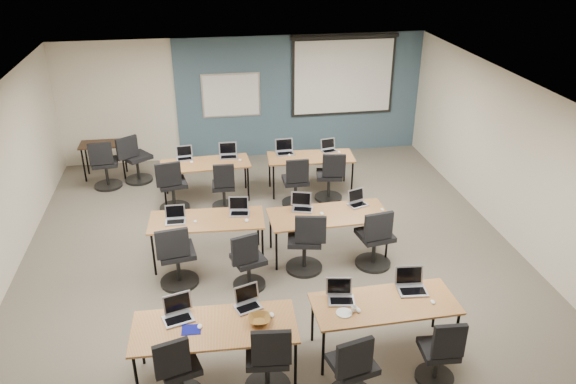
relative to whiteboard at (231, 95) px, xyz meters
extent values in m
cube|color=#6B6354|center=(0.30, -4.43, -1.45)|extent=(8.00, 9.00, 0.02)
cube|color=white|center=(0.30, -4.43, 1.25)|extent=(8.00, 9.00, 0.02)
cube|color=beige|center=(0.30, 0.07, -0.10)|extent=(8.00, 0.04, 2.70)
cube|color=beige|center=(4.30, -4.43, -0.10)|extent=(0.04, 9.00, 2.70)
cube|color=#3D5977|center=(1.55, 0.04, -0.10)|extent=(5.50, 0.04, 2.70)
cube|color=silver|center=(0.00, 0.00, 0.00)|extent=(1.28, 0.02, 0.98)
cube|color=white|center=(0.00, -0.01, 0.00)|extent=(1.20, 0.02, 0.90)
cube|color=black|center=(2.50, -0.02, 0.35)|extent=(2.32, 0.03, 1.82)
cube|color=white|center=(2.50, -0.03, 0.31)|extent=(2.20, 0.02, 1.62)
cylinder|color=black|center=(2.50, -0.03, 1.19)|extent=(2.40, 0.10, 0.10)
cube|color=brown|center=(-0.72, -6.79, -0.73)|extent=(1.89, 0.79, 0.03)
cylinder|color=black|center=(-1.61, -7.13, -1.10)|extent=(0.04, 0.04, 0.70)
cylinder|color=black|center=(0.17, -7.13, -1.10)|extent=(0.04, 0.04, 0.70)
cylinder|color=black|center=(-1.61, -6.46, -1.10)|extent=(0.04, 0.04, 0.70)
cylinder|color=black|center=(0.17, -6.46, -1.10)|extent=(0.04, 0.04, 0.70)
cube|color=brown|center=(1.35, -6.69, -0.73)|extent=(1.77, 0.74, 0.03)
cylinder|color=black|center=(0.52, -7.00, -1.10)|extent=(0.04, 0.04, 0.70)
cylinder|color=black|center=(2.17, -7.00, -1.10)|extent=(0.04, 0.04, 0.70)
cylinder|color=black|center=(0.52, -6.38, -1.10)|extent=(0.04, 0.04, 0.70)
cylinder|color=black|center=(2.17, -6.38, -1.10)|extent=(0.04, 0.04, 0.70)
cube|color=brown|center=(-0.72, -4.22, -0.73)|extent=(1.78, 0.74, 0.03)
cylinder|color=black|center=(-1.55, -4.53, -1.10)|extent=(0.04, 0.04, 0.70)
cylinder|color=black|center=(0.11, -4.53, -1.10)|extent=(0.04, 0.04, 0.70)
cylinder|color=black|center=(-1.55, -3.91, -1.10)|extent=(0.04, 0.04, 0.70)
cylinder|color=black|center=(0.11, -3.91, -1.10)|extent=(0.04, 0.04, 0.70)
cube|color=brown|center=(1.18, -4.37, -0.73)|extent=(1.89, 0.79, 0.03)
cylinder|color=black|center=(0.30, -4.70, -1.10)|extent=(0.04, 0.04, 0.70)
cylinder|color=black|center=(2.07, -4.70, -1.10)|extent=(0.04, 0.04, 0.70)
cylinder|color=black|center=(0.30, -4.03, -1.10)|extent=(0.04, 0.04, 0.70)
cylinder|color=black|center=(2.07, -4.03, -1.10)|extent=(0.04, 0.04, 0.70)
cube|color=#A37449|center=(-0.67, -1.98, -0.73)|extent=(1.69, 0.70, 0.03)
cylinder|color=black|center=(-1.46, -2.27, -1.10)|extent=(0.04, 0.04, 0.70)
cylinder|color=black|center=(0.11, -2.27, -1.10)|extent=(0.04, 0.04, 0.70)
cylinder|color=black|center=(-1.46, -1.69, -1.10)|extent=(0.04, 0.04, 0.70)
cylinder|color=black|center=(0.11, -1.69, -1.10)|extent=(0.04, 0.04, 0.70)
cube|color=#A1713D|center=(1.38, -1.99, -0.73)|extent=(1.68, 0.70, 0.03)
cylinder|color=black|center=(0.60, -2.28, -1.10)|extent=(0.04, 0.04, 0.70)
cylinder|color=black|center=(2.16, -2.28, -1.10)|extent=(0.04, 0.04, 0.70)
cylinder|color=black|center=(0.60, -1.70, -1.10)|extent=(0.04, 0.04, 0.70)
cylinder|color=black|center=(2.16, -1.70, -1.10)|extent=(0.04, 0.04, 0.70)
cube|color=#A9A9AE|center=(-1.13, -6.61, -0.71)|extent=(0.34, 0.25, 0.02)
cube|color=black|center=(-1.13, -6.63, -0.70)|extent=(0.29, 0.14, 0.00)
cube|color=#A9A9AE|center=(-1.13, -6.48, -0.58)|extent=(0.34, 0.06, 0.23)
cube|color=black|center=(-1.13, -6.48, -0.58)|extent=(0.30, 0.04, 0.19)
ellipsoid|color=white|center=(-0.89, -6.78, -0.71)|extent=(0.07, 0.10, 0.03)
cylinder|color=black|center=(-1.14, -7.08, -1.24)|extent=(0.06, 0.06, 0.42)
cube|color=black|center=(-1.14, -7.08, -0.99)|extent=(0.42, 0.42, 0.08)
cube|color=black|center=(-1.19, -7.26, -0.71)|extent=(0.39, 0.06, 0.44)
cube|color=#ADADB0|center=(-0.31, -6.52, -0.71)|extent=(0.31, 0.22, 0.02)
cube|color=black|center=(-0.31, -6.54, -0.70)|extent=(0.26, 0.13, 0.00)
cube|color=#ADADB0|center=(-0.31, -6.40, -0.59)|extent=(0.31, 0.06, 0.21)
cube|color=black|center=(-0.31, -6.41, -0.59)|extent=(0.27, 0.04, 0.17)
ellipsoid|color=white|center=(-0.05, -6.71, -0.71)|extent=(0.08, 0.11, 0.03)
cylinder|color=black|center=(-0.16, -7.11, -1.21)|extent=(0.06, 0.06, 0.48)
cube|color=black|center=(-0.16, -7.11, -0.93)|extent=(0.48, 0.48, 0.08)
cube|color=black|center=(-0.14, -7.33, -0.65)|extent=(0.44, 0.06, 0.44)
cube|color=silver|center=(0.83, -6.58, -0.71)|extent=(0.32, 0.23, 0.02)
cube|color=black|center=(0.83, -6.60, -0.70)|extent=(0.27, 0.14, 0.00)
cube|color=silver|center=(0.83, -6.45, -0.59)|extent=(0.32, 0.06, 0.22)
cube|color=black|center=(0.83, -6.46, -0.59)|extent=(0.28, 0.04, 0.18)
ellipsoid|color=white|center=(0.98, -6.79, -0.71)|extent=(0.07, 0.10, 0.03)
cylinder|color=black|center=(0.76, -7.41, -1.22)|extent=(0.06, 0.06, 0.46)
cube|color=black|center=(0.76, -7.41, -0.95)|extent=(0.46, 0.46, 0.08)
cube|color=black|center=(0.71, -7.61, -0.67)|extent=(0.42, 0.06, 0.44)
cube|color=#A2A2AB|center=(1.76, -6.53, -0.71)|extent=(0.36, 0.26, 0.02)
cube|color=black|center=(1.76, -6.55, -0.70)|extent=(0.30, 0.15, 0.00)
cube|color=#A2A2AB|center=(1.76, -6.39, -0.57)|extent=(0.36, 0.07, 0.25)
cube|color=black|center=(1.76, -6.40, -0.57)|extent=(0.32, 0.05, 0.20)
ellipsoid|color=white|center=(1.92, -6.79, -0.71)|extent=(0.06, 0.09, 0.03)
cylinder|color=black|center=(1.82, -7.29, -1.42)|extent=(0.46, 0.46, 0.05)
cylinder|color=black|center=(1.82, -7.29, -1.25)|extent=(0.06, 0.06, 0.41)
cube|color=black|center=(1.82, -7.29, -1.00)|extent=(0.41, 0.41, 0.08)
cube|color=black|center=(1.83, -7.47, -0.72)|extent=(0.37, 0.06, 0.44)
cube|color=#ADADB1|center=(-1.20, -4.25, -0.71)|extent=(0.30, 0.22, 0.02)
cube|color=black|center=(-1.20, -4.27, -0.70)|extent=(0.26, 0.13, 0.00)
cube|color=#ADADB1|center=(-1.20, -4.13, -0.59)|extent=(0.30, 0.06, 0.21)
cube|color=black|center=(-1.20, -4.13, -0.59)|extent=(0.27, 0.04, 0.17)
ellipsoid|color=white|center=(-0.90, -4.28, -0.71)|extent=(0.06, 0.09, 0.03)
cylinder|color=black|center=(-1.19, -4.81, -1.42)|extent=(0.58, 0.58, 0.05)
cylinder|color=black|center=(-1.19, -4.81, -1.20)|extent=(0.06, 0.06, 0.51)
cube|color=black|center=(-1.19, -4.81, -0.90)|extent=(0.51, 0.51, 0.08)
cube|color=black|center=(-1.22, -5.04, -0.62)|extent=(0.47, 0.06, 0.44)
cube|color=#A6A6B0|center=(-0.20, -4.14, -0.71)|extent=(0.31, 0.23, 0.02)
cube|color=black|center=(-0.20, -4.16, -0.70)|extent=(0.27, 0.13, 0.00)
cube|color=#A6A6B0|center=(-0.20, -4.01, -0.59)|extent=(0.31, 0.06, 0.22)
cube|color=black|center=(-0.20, -4.02, -0.59)|extent=(0.27, 0.04, 0.18)
ellipsoid|color=white|center=(-0.11, -4.38, -0.71)|extent=(0.09, 0.12, 0.04)
cylinder|color=black|center=(-0.16, -5.05, -1.42)|extent=(0.49, 0.49, 0.05)
cylinder|color=black|center=(-0.16, -5.05, -1.23)|extent=(0.06, 0.06, 0.43)
cube|color=black|center=(-0.16, -5.05, -0.98)|extent=(0.43, 0.43, 0.08)
cube|color=black|center=(-0.22, -5.24, -0.70)|extent=(0.39, 0.06, 0.44)
cube|color=#BBBBC3|center=(0.81, -4.16, -0.71)|extent=(0.32, 0.24, 0.02)
cube|color=black|center=(0.81, -4.18, -0.70)|extent=(0.28, 0.14, 0.00)
cube|color=#BBBBC3|center=(0.81, -4.03, -0.58)|extent=(0.32, 0.06, 0.22)
cube|color=black|center=(0.81, -4.04, -0.58)|extent=(0.29, 0.04, 0.18)
ellipsoid|color=white|center=(1.08, -4.35, -0.71)|extent=(0.08, 0.11, 0.04)
cylinder|color=black|center=(0.73, -4.74, -1.42)|extent=(0.57, 0.57, 0.05)
cylinder|color=black|center=(0.73, -4.74, -1.20)|extent=(0.06, 0.06, 0.51)
cube|color=black|center=(0.73, -4.74, -0.90)|extent=(0.51, 0.51, 0.08)
cube|color=black|center=(0.77, -4.97, -0.62)|extent=(0.46, 0.06, 0.44)
cube|color=beige|center=(1.72, -4.15, -0.71)|extent=(0.30, 0.22, 0.02)
cube|color=black|center=(1.72, -4.17, -0.70)|extent=(0.25, 0.13, 0.00)
cube|color=beige|center=(1.72, -4.03, -0.59)|extent=(0.30, 0.06, 0.21)
cube|color=black|center=(1.72, -4.04, -0.59)|extent=(0.26, 0.04, 0.17)
ellipsoid|color=white|center=(2.06, -4.38, -0.71)|extent=(0.06, 0.09, 0.03)
cylinder|color=black|center=(1.83, -4.80, -1.42)|extent=(0.56, 0.56, 0.05)
cylinder|color=black|center=(1.83, -4.80, -1.20)|extent=(0.06, 0.06, 0.50)
cube|color=black|center=(1.83, -4.80, -0.91)|extent=(0.50, 0.50, 0.08)
cube|color=black|center=(1.79, -5.02, -0.63)|extent=(0.45, 0.06, 0.44)
cube|color=#A8A8AC|center=(-1.06, -1.73, -0.71)|extent=(0.31, 0.22, 0.02)
cube|color=black|center=(-1.06, -1.75, -0.70)|extent=(0.26, 0.13, 0.00)
cube|color=#A8A8AC|center=(-1.06, -1.61, -0.59)|extent=(0.31, 0.06, 0.21)
cube|color=black|center=(-1.06, -1.62, -0.59)|extent=(0.27, 0.04, 0.17)
ellipsoid|color=white|center=(-0.93, -1.90, -0.71)|extent=(0.06, 0.10, 0.03)
cylinder|color=black|center=(-1.30, -2.38, -1.42)|extent=(0.56, 0.56, 0.05)
cylinder|color=black|center=(-1.30, -2.38, -1.20)|extent=(0.06, 0.06, 0.50)
cube|color=black|center=(-1.30, -2.38, -0.91)|extent=(0.50, 0.50, 0.08)
cube|color=black|center=(-1.34, -2.60, -0.63)|extent=(0.45, 0.06, 0.44)
cube|color=silver|center=(-0.21, -1.78, -0.71)|extent=(0.35, 0.25, 0.02)
cube|color=black|center=(-0.21, -1.80, -0.70)|extent=(0.29, 0.15, 0.00)
cube|color=silver|center=(-0.21, -1.64, -0.58)|extent=(0.35, 0.06, 0.24)
cube|color=black|center=(-0.21, -1.65, -0.58)|extent=(0.30, 0.05, 0.20)
ellipsoid|color=white|center=(-0.01, -1.97, -0.71)|extent=(0.06, 0.10, 0.04)
cylinder|color=black|center=(-0.37, -2.46, -1.42)|extent=(0.47, 0.47, 0.05)
cylinder|color=black|center=(-0.37, -2.46, -1.24)|extent=(0.06, 0.06, 0.41)
cube|color=black|center=(-0.37, -2.46, -1.00)|extent=(0.41, 0.41, 0.08)
cube|color=black|center=(-0.36, -2.65, -0.72)|extent=(0.38, 0.06, 0.44)
cube|color=#AFAFB5|center=(0.91, -1.78, -0.71)|extent=(0.35, 0.26, 0.02)
cube|color=black|center=(0.91, -1.80, -0.70)|extent=(0.30, 0.15, 0.00)
cube|color=#AFAFB5|center=(0.91, -1.64, -0.57)|extent=(0.35, 0.06, 0.24)
cube|color=black|center=(0.91, -1.65, -0.57)|extent=(0.31, 0.05, 0.20)
ellipsoid|color=white|center=(0.97, -1.87, -0.71)|extent=(0.06, 0.10, 0.03)
cylinder|color=black|center=(0.98, -2.54, -1.42)|extent=(0.52, 0.52, 0.05)
cylinder|color=black|center=(0.98, -2.54, -1.22)|extent=(0.06, 0.06, 0.46)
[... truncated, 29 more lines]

